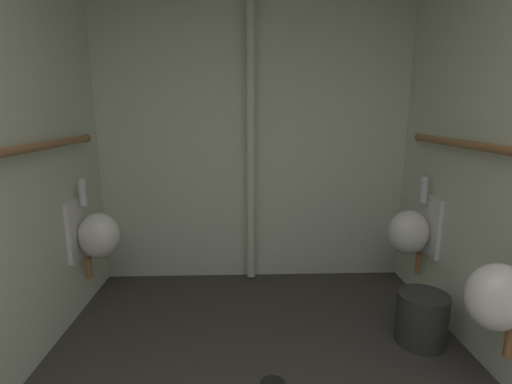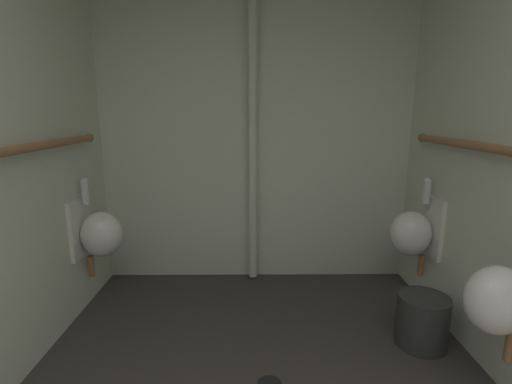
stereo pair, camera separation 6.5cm
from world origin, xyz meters
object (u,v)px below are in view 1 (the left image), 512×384
at_px(urinal_left_mid, 96,234).
at_px(urinal_right_far, 411,231).
at_px(waste_bin, 422,318).
at_px(floor_drain, 273,383).
at_px(urinal_right_mid, 502,295).
at_px(standpipe_back_wall, 251,131).

xyz_separation_m(urinal_left_mid, urinal_right_far, (2.33, -0.00, 0.00)).
relative_size(urinal_right_far, waste_bin, 2.27).
bearing_deg(urinal_left_mid, floor_drain, -34.85).
distance_m(urinal_right_mid, floor_drain, 1.26).
xyz_separation_m(urinal_right_mid, waste_bin, (-0.12, 0.50, -0.43)).
xyz_separation_m(urinal_right_mid, urinal_right_far, (0.00, 1.00, 0.00)).
relative_size(urinal_right_mid, urinal_right_far, 1.00).
bearing_deg(urinal_right_far, urinal_right_mid, -90.00).
relative_size(urinal_left_mid, waste_bin, 2.27).
xyz_separation_m(urinal_right_far, floor_drain, (-1.11, -0.85, -0.59)).
distance_m(urinal_left_mid, waste_bin, 2.31).
bearing_deg(urinal_right_mid, urinal_left_mid, 156.82).
relative_size(floor_drain, waste_bin, 0.42).
xyz_separation_m(urinal_left_mid, urinal_right_mid, (2.33, -1.00, 0.00)).
bearing_deg(floor_drain, waste_bin, 19.75).
height_order(urinal_left_mid, floor_drain, urinal_left_mid).
distance_m(urinal_right_far, floor_drain, 1.52).
xyz_separation_m(standpipe_back_wall, waste_bin, (1.08, -0.98, -1.14)).
distance_m(urinal_right_far, waste_bin, 0.67).
height_order(standpipe_back_wall, waste_bin, standpipe_back_wall).
bearing_deg(floor_drain, urinal_left_mid, 145.15).
bearing_deg(standpipe_back_wall, urinal_right_mid, -51.03).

